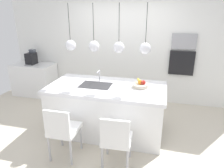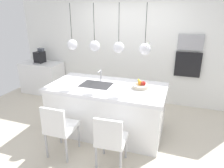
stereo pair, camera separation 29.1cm
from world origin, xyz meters
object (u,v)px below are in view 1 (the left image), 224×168
fruit_bowl (141,85)px  oven (182,63)px  coffee_machine (31,58)px  chair_middle (116,139)px  microwave (184,41)px  chair_near (63,129)px

fruit_bowl → oven: 1.67m
coffee_machine → chair_middle: 3.61m
fruit_bowl → coffee_machine: coffee_machine is taller
oven → microwave: bearing=0.0°
oven → chair_middle: 2.74m
microwave → oven: microwave is taller
fruit_bowl → microwave: microwave is taller
chair_middle → oven: bearing=68.7°
microwave → chair_middle: size_ratio=0.63×
fruit_bowl → chair_near: (-1.03, -1.02, -0.45)m
chair_middle → fruit_bowl: bearing=78.8°
fruit_bowl → chair_middle: bearing=-101.2°
microwave → oven: (0.00, 0.00, -0.50)m
oven → chair_middle: bearing=-111.3°
coffee_machine → oven: (3.78, 0.30, 0.03)m
microwave → chair_near: (-1.81, -2.50, -1.03)m
fruit_bowl → chair_near: size_ratio=0.32×
chair_near → microwave: bearing=54.2°
fruit_bowl → microwave: size_ratio=0.52×
chair_near → chair_middle: (0.83, 0.00, -0.03)m
microwave → chair_near: 3.26m
oven → chair_middle: oven is taller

